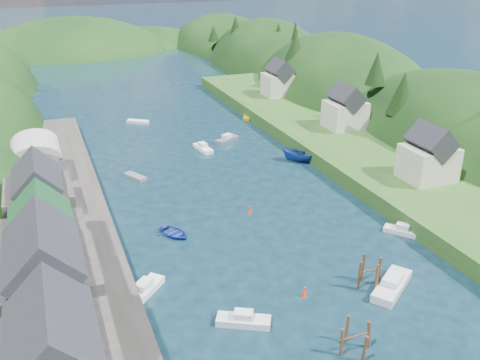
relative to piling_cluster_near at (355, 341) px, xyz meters
name	(u,v)px	position (x,y,z in m)	size (l,w,h in m)	color
ground	(195,155)	(1.21, 53.60, -1.13)	(600.00, 600.00, 0.00)	black
hillside_right	(339,127)	(46.21, 78.60, -8.54)	(36.00, 245.56, 48.00)	black
far_hills	(106,76)	(2.43, 177.61, -11.93)	(103.00, 68.00, 44.00)	black
hill_trees	(174,75)	(1.91, 68.86, 9.97)	(87.30, 145.54, 12.83)	black
quay_left	(68,260)	(-22.79, 23.60, -0.13)	(12.00, 110.00, 2.00)	#2D2B28
terrace_left_grass	(1,271)	(-29.79, 23.60, 0.12)	(12.00, 110.00, 2.50)	#234719
quayside_buildings	(49,283)	(-24.79, 9.99, 5.96)	(8.00, 35.84, 12.90)	#2D2B28
boat_sheds	(38,169)	(-24.79, 42.60, 4.15)	(7.00, 21.00, 7.50)	#2D2D30
terrace_right	(348,149)	(26.21, 43.60, 0.07)	(16.00, 120.00, 2.40)	#234719
right_bank_cottages	(340,110)	(29.21, 51.94, 4.72)	(9.00, 59.24, 8.41)	beige
piling_cluster_near	(355,341)	(0.00, 0.00, 0.00)	(3.43, 3.18, 3.38)	#382314
piling_cluster_far	(369,275)	(6.97, 8.21, 0.27)	(3.04, 2.85, 3.94)	#382314
channel_buoy_near	(304,292)	(-0.33, 9.13, -0.65)	(0.70, 0.70, 1.10)	red
channel_buoy_far	(250,210)	(1.70, 29.14, -0.65)	(0.70, 0.70, 1.10)	red
moored_boats	(275,231)	(2.25, 21.93, -0.45)	(38.19, 93.19, 2.32)	silver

